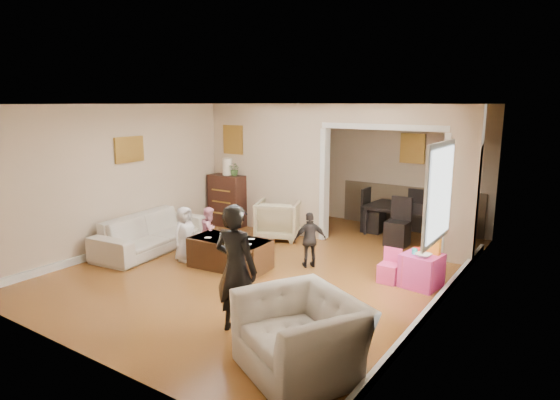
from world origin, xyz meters
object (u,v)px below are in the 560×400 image
Objects in this scene: armchair_front at (301,336)px; play_table at (421,270)px; dining_table at (409,223)px; child_kneel_b at (210,231)px; coffee_table at (230,253)px; child_toddler at (310,240)px; dresser at (228,200)px; cyan_cup at (415,251)px; child_kneel_a at (185,234)px; table_lamp at (228,167)px; adult_person at (236,269)px; sofa at (151,232)px; armchair_back at (278,219)px; coffee_cup at (233,238)px.

armchair_front reaches higher than play_table.
armchair_front reaches higher than dining_table.
dining_table is at bearing -65.04° from child_kneel_b.
play_table is at bearing 17.98° from coffee_table.
dresser is at bearing -70.75° from child_toddler.
cyan_cup is 0.09× the size of child_kneel_a.
armchair_front is 1.37× the size of child_kneel_b.
table_lamp reaches higher than cyan_cup.
coffee_table is at bearing -49.96° from adult_person.
dining_table is 1.99× the size of child_kneel_b.
child_kneel_a reaches higher than sofa.
sofa is 1.89× the size of armchair_front.
cyan_cup is at bearing -105.99° from child_kneel_b.
child_kneel_a reaches higher than armchair_front.
armchair_back is (1.49, 1.90, 0.06)m from sofa.
child_kneel_a is at bearing -163.81° from play_table.
table_lamp reaches higher than child_kneel_b.
armchair_front is (2.83, -3.80, 0.00)m from armchair_back.
dining_table is (-0.91, 2.46, -0.23)m from cyan_cup.
dining_table is (2.11, 1.48, -0.08)m from armchair_back.
coffee_cup is 2.78m from cyan_cup.
child_toddler is (1.75, 0.45, 0.02)m from child_kneel_b.
child_toddler is (1.05, 0.75, 0.21)m from coffee_table.
table_lamp is at bearing -156.67° from dining_table.
dresser is at bearing -156.67° from dining_table.
cyan_cup is at bearing 17.65° from coffee_table.
armchair_back is 0.75× the size of dresser.
armchair_back is 0.92× the size of child_toddler.
cyan_cup is (2.72, 0.87, 0.29)m from coffee_table.
cyan_cup is at bearing -69.50° from child_kneel_a.
child_toddler is at bearing 35.54° from coffee_table.
table_lamp reaches higher than armchair_back.
play_table is at bearing -119.22° from adult_person.
child_toddler is (1.35, -1.09, 0.08)m from armchair_back.
cyan_cup is 2.82m from adult_person.
cyan_cup is at bearing 138.58° from child_toddler.
dresser is 3.80m from dining_table.
coffee_table is (1.79, 0.06, -0.08)m from sofa.
armchair_front is at bearing -93.87° from cyan_cup.
armchair_front is at bearing -95.78° from play_table.
child_kneel_b is (1.09, 0.36, 0.11)m from sofa.
adult_person is at bearing -157.39° from child_kneel_b.
coffee_cup is 3.79m from dining_table.
dresser is 4.97m from adult_person.
child_toddler reaches higher than dining_table.
dining_table is at bearing 18.95° from table_lamp.
adult_person is 1.69× the size of child_toddler.
dresser is (-4.31, 4.05, 0.17)m from armchair_front.
dresser is 0.73m from table_lamp.
adult_person is at bearing -118.36° from child_kneel_a.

